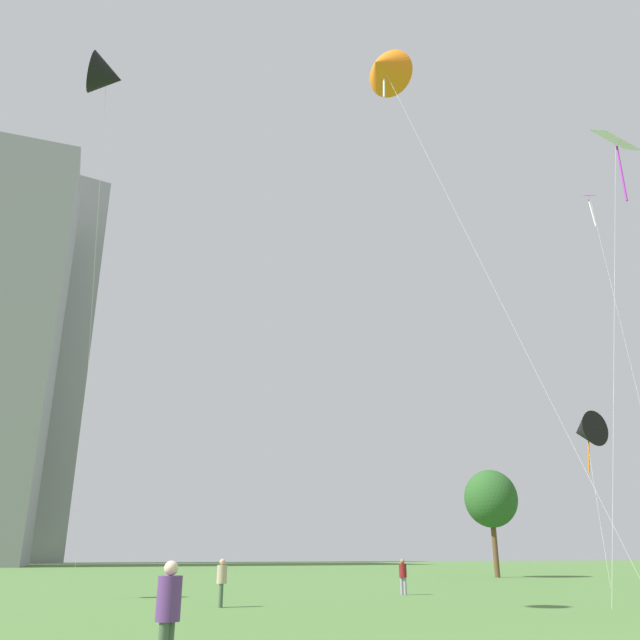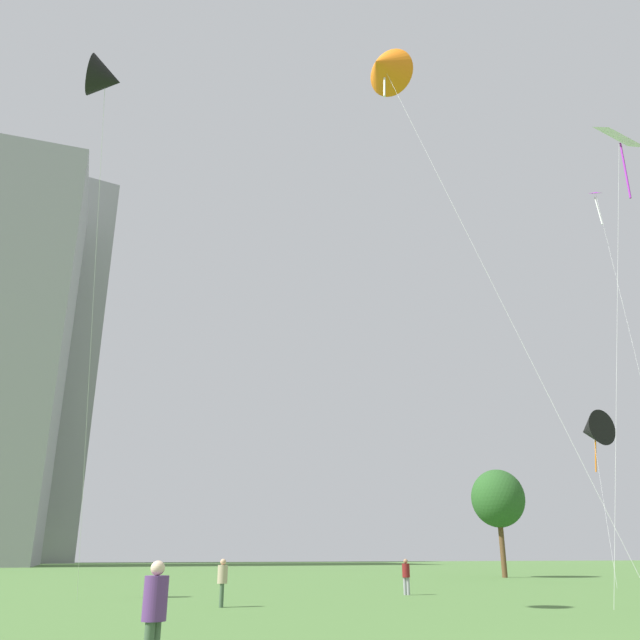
{
  "view_description": "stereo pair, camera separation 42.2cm",
  "coord_description": "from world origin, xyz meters",
  "px_view_note": "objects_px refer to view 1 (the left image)",
  "views": [
    {
      "loc": [
        -10.39,
        -10.12,
        1.89
      ],
      "look_at": [
        -2.81,
        13.53,
        10.84
      ],
      "focal_mm": 36.34,
      "sensor_mm": 36.0,
      "label": 1
    },
    {
      "loc": [
        -9.99,
        -10.25,
        1.89
      ],
      "look_at": [
        -2.81,
        13.53,
        10.84
      ],
      "focal_mm": 36.34,
      "sensor_mm": 36.0,
      "label": 2
    }
  ],
  "objects_px": {
    "person_standing_3": "(403,574)",
    "kite_flying_1": "(585,431)",
    "kite_flying_6": "(383,68)",
    "person_standing_4": "(222,579)",
    "person_standing_2": "(168,610)",
    "kite_flying_7": "(591,204)",
    "park_tree_0": "(491,499)",
    "distant_highrise_1": "(33,360)",
    "kite_flying_2": "(107,76)",
    "kite_flying_5": "(617,144)"
  },
  "relations": [
    {
      "from": "person_standing_3",
      "to": "kite_flying_1",
      "type": "bearing_deg",
      "value": 60.85
    },
    {
      "from": "person_standing_3",
      "to": "kite_flying_6",
      "type": "height_order",
      "value": "kite_flying_6"
    },
    {
      "from": "person_standing_4",
      "to": "kite_flying_6",
      "type": "height_order",
      "value": "kite_flying_6"
    },
    {
      "from": "person_standing_2",
      "to": "person_standing_4",
      "type": "height_order",
      "value": "person_standing_2"
    },
    {
      "from": "person_standing_2",
      "to": "person_standing_3",
      "type": "height_order",
      "value": "person_standing_2"
    },
    {
      "from": "person_standing_4",
      "to": "kite_flying_7",
      "type": "relative_size",
      "value": 0.06
    },
    {
      "from": "person_standing_2",
      "to": "kite_flying_6",
      "type": "xyz_separation_m",
      "value": [
        9.75,
        12.19,
        23.46
      ]
    },
    {
      "from": "kite_flying_1",
      "to": "kite_flying_7",
      "type": "height_order",
      "value": "kite_flying_7"
    },
    {
      "from": "kite_flying_1",
      "to": "kite_flying_6",
      "type": "distance_m",
      "value": 29.78
    },
    {
      "from": "kite_flying_7",
      "to": "park_tree_0",
      "type": "distance_m",
      "value": 25.62
    },
    {
      "from": "person_standing_4",
      "to": "distant_highrise_1",
      "type": "xyz_separation_m",
      "value": [
        -22.36,
        119.89,
        39.83
      ]
    },
    {
      "from": "person_standing_2",
      "to": "kite_flying_2",
      "type": "relative_size",
      "value": 0.09
    },
    {
      "from": "kite_flying_7",
      "to": "park_tree_0",
      "type": "xyz_separation_m",
      "value": [
        -3.79,
        12.4,
        -22.1
      ]
    },
    {
      "from": "kite_flying_6",
      "to": "distant_highrise_1",
      "type": "relative_size",
      "value": 0.32
    },
    {
      "from": "kite_flying_7",
      "to": "person_standing_2",
      "type": "bearing_deg",
      "value": -142.94
    },
    {
      "from": "kite_flying_2",
      "to": "kite_flying_6",
      "type": "relative_size",
      "value": 0.75
    },
    {
      "from": "distant_highrise_1",
      "to": "person_standing_2",
      "type": "bearing_deg",
      "value": -95.58
    },
    {
      "from": "person_standing_3",
      "to": "kite_flying_7",
      "type": "relative_size",
      "value": 0.05
    },
    {
      "from": "person_standing_2",
      "to": "park_tree_0",
      "type": "relative_size",
      "value": 0.21
    },
    {
      "from": "kite_flying_2",
      "to": "park_tree_0",
      "type": "relative_size",
      "value": 2.28
    },
    {
      "from": "person_standing_3",
      "to": "kite_flying_7",
      "type": "height_order",
      "value": "kite_flying_7"
    },
    {
      "from": "person_standing_3",
      "to": "kite_flying_7",
      "type": "distance_m",
      "value": 34.92
    },
    {
      "from": "person_standing_2",
      "to": "kite_flying_7",
      "type": "distance_m",
      "value": 50.13
    },
    {
      "from": "kite_flying_6",
      "to": "park_tree_0",
      "type": "distance_m",
      "value": 37.3
    },
    {
      "from": "person_standing_3",
      "to": "kite_flying_6",
      "type": "bearing_deg",
      "value": -76.82
    },
    {
      "from": "kite_flying_1",
      "to": "kite_flying_6",
      "type": "xyz_separation_m",
      "value": [
        -21.54,
        -14.77,
        14.3
      ]
    },
    {
      "from": "person_standing_4",
      "to": "distant_highrise_1",
      "type": "relative_size",
      "value": 0.02
    },
    {
      "from": "person_standing_3",
      "to": "person_standing_4",
      "type": "bearing_deg",
      "value": -116.08
    },
    {
      "from": "park_tree_0",
      "to": "kite_flying_2",
      "type": "bearing_deg",
      "value": -139.15
    },
    {
      "from": "person_standing_2",
      "to": "person_standing_4",
      "type": "distance_m",
      "value": 14.58
    },
    {
      "from": "person_standing_2",
      "to": "park_tree_0",
      "type": "bearing_deg",
      "value": -2.92
    },
    {
      "from": "distant_highrise_1",
      "to": "kite_flying_1",
      "type": "bearing_deg",
      "value": -78.49
    },
    {
      "from": "park_tree_0",
      "to": "kite_flying_5",
      "type": "bearing_deg",
      "value": -105.1
    },
    {
      "from": "kite_flying_6",
      "to": "park_tree_0",
      "type": "bearing_deg",
      "value": 51.92
    },
    {
      "from": "park_tree_0",
      "to": "distant_highrise_1",
      "type": "bearing_deg",
      "value": 116.9
    },
    {
      "from": "kite_flying_5",
      "to": "distant_highrise_1",
      "type": "relative_size",
      "value": 0.29
    },
    {
      "from": "person_standing_3",
      "to": "kite_flying_2",
      "type": "xyz_separation_m",
      "value": [
        -15.54,
        -9.31,
        17.71
      ]
    },
    {
      "from": "kite_flying_1",
      "to": "kite_flying_5",
      "type": "relative_size",
      "value": 0.49
    },
    {
      "from": "kite_flying_2",
      "to": "kite_flying_5",
      "type": "bearing_deg",
      "value": 3.78
    },
    {
      "from": "kite_flying_1",
      "to": "distant_highrise_1",
      "type": "relative_size",
      "value": 0.14
    },
    {
      "from": "person_standing_4",
      "to": "person_standing_3",
      "type": "bearing_deg",
      "value": -53.0
    },
    {
      "from": "person_standing_3",
      "to": "kite_flying_7",
      "type": "bearing_deg",
      "value": 54.6
    },
    {
      "from": "kite_flying_5",
      "to": "distant_highrise_1",
      "type": "height_order",
      "value": "distant_highrise_1"
    },
    {
      "from": "kite_flying_7",
      "to": "kite_flying_6",
      "type": "bearing_deg",
      "value": -151.06
    },
    {
      "from": "person_standing_3",
      "to": "distant_highrise_1",
      "type": "relative_size",
      "value": 0.02
    },
    {
      "from": "kite_flying_1",
      "to": "kite_flying_2",
      "type": "bearing_deg",
      "value": -153.03
    },
    {
      "from": "kite_flying_7",
      "to": "distant_highrise_1",
      "type": "height_order",
      "value": "distant_highrise_1"
    },
    {
      "from": "distant_highrise_1",
      "to": "park_tree_0",
      "type": "bearing_deg",
      "value": -76.78
    },
    {
      "from": "kite_flying_1",
      "to": "park_tree_0",
      "type": "bearing_deg",
      "value": 97.92
    },
    {
      "from": "person_standing_3",
      "to": "kite_flying_6",
      "type": "relative_size",
      "value": 0.06
    }
  ]
}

